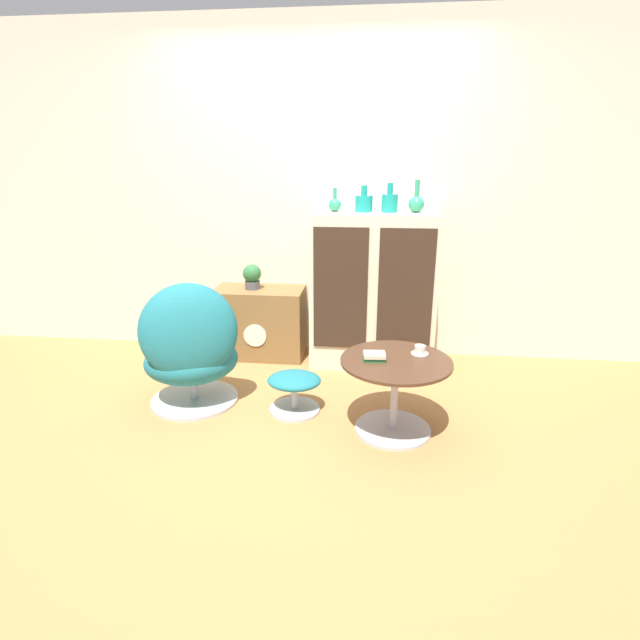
# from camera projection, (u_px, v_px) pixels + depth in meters

# --- Properties ---
(ground_plane) EXTENTS (12.00, 12.00, 0.00)m
(ground_plane) POSITION_uv_depth(u_px,v_px,m) (291.00, 431.00, 3.04)
(ground_plane) COLOR #A87542
(wall_back) EXTENTS (6.40, 0.06, 2.60)m
(wall_back) POSITION_uv_depth(u_px,v_px,m) (317.00, 195.00, 3.96)
(wall_back) COLOR beige
(wall_back) RESTS_ON ground_plane
(sideboard) EXTENTS (0.95, 0.47, 1.20)m
(sideboard) POSITION_uv_depth(u_px,v_px,m) (373.00, 290.00, 3.88)
(sideboard) COLOR beige
(sideboard) RESTS_ON ground_plane
(tv_console) EXTENTS (0.72, 0.39, 0.57)m
(tv_console) POSITION_uv_depth(u_px,v_px,m) (260.00, 322.00, 4.12)
(tv_console) COLOR brown
(tv_console) RESTS_ON ground_plane
(egg_chair) EXTENTS (0.77, 0.74, 0.87)m
(egg_chair) POSITION_uv_depth(u_px,v_px,m) (190.00, 348.00, 3.24)
(egg_chair) COLOR #B7B7BC
(egg_chair) RESTS_ON ground_plane
(ottoman) EXTENTS (0.35, 0.33, 0.26)m
(ottoman) POSITION_uv_depth(u_px,v_px,m) (294.00, 386.00, 3.23)
(ottoman) COLOR #B7B7BC
(ottoman) RESTS_ON ground_plane
(coffee_table) EXTENTS (0.65, 0.65, 0.47)m
(coffee_table) POSITION_uv_depth(u_px,v_px,m) (395.00, 387.00, 2.96)
(coffee_table) COLOR #B7B7BC
(coffee_table) RESTS_ON ground_plane
(vase_leftmost) EXTENTS (0.10, 0.10, 0.17)m
(vase_leftmost) POSITION_uv_depth(u_px,v_px,m) (335.00, 204.00, 3.71)
(vase_leftmost) COLOR #2D8E6B
(vase_leftmost) RESTS_ON sideboard
(vase_inner_left) EXTENTS (0.13, 0.13, 0.19)m
(vase_inner_left) POSITION_uv_depth(u_px,v_px,m) (364.00, 203.00, 3.69)
(vase_inner_left) COLOR teal
(vase_inner_left) RESTS_ON sideboard
(vase_inner_right) EXTENTS (0.12, 0.12, 0.21)m
(vase_inner_right) POSITION_uv_depth(u_px,v_px,m) (390.00, 202.00, 3.66)
(vase_inner_right) COLOR teal
(vase_inner_right) RESTS_ON sideboard
(vase_rightmost) EXTENTS (0.12, 0.12, 0.23)m
(vase_rightmost) POSITION_uv_depth(u_px,v_px,m) (416.00, 203.00, 3.64)
(vase_rightmost) COLOR #2D8E6B
(vase_rightmost) RESTS_ON sideboard
(potted_plant) EXTENTS (0.15, 0.15, 0.20)m
(potted_plant) POSITION_uv_depth(u_px,v_px,m) (252.00, 276.00, 4.00)
(potted_plant) COLOR #4C4C51
(potted_plant) RESTS_ON tv_console
(teacup) EXTENTS (0.10, 0.10, 0.05)m
(teacup) POSITION_uv_depth(u_px,v_px,m) (420.00, 351.00, 2.98)
(teacup) COLOR silver
(teacup) RESTS_ON coffee_table
(book_stack) EXTENTS (0.13, 0.11, 0.04)m
(book_stack) POSITION_uv_depth(u_px,v_px,m) (374.00, 356.00, 2.90)
(book_stack) COLOR #237038
(book_stack) RESTS_ON coffee_table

